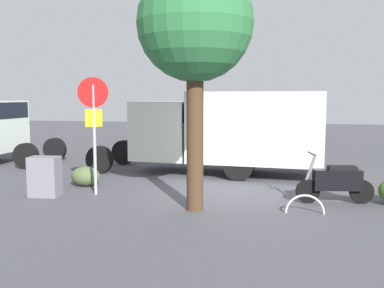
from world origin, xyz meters
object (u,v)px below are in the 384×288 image
box_truck_near (225,127)px  street_tree (195,26)px  bike_rack_hoop (305,214)px  motorcycle (337,181)px  utility_cabinet (45,177)px  stop_sign (94,117)px

box_truck_near → street_tree: size_ratio=1.44×
bike_rack_hoop → motorcycle: bearing=-125.6°
utility_cabinet → bike_rack_hoop: size_ratio=1.19×
box_truck_near → utility_cabinet: box_truck_near is taller
motorcycle → stop_sign: bearing=-5.7°
stop_sign → bike_rack_hoop: 5.58m
utility_cabinet → bike_rack_hoop: utility_cabinet is taller
street_tree → box_truck_near: bearing=-91.3°
stop_sign → utility_cabinet: size_ratio=2.96×
motorcycle → street_tree: 4.85m
motorcycle → bike_rack_hoop: (0.78, 1.09, -0.52)m
stop_sign → street_tree: street_tree is taller
box_truck_near → street_tree: (0.11, 4.53, 2.47)m
motorcycle → utility_cabinet: size_ratio=1.79×
box_truck_near → stop_sign: size_ratio=2.56×
street_tree → motorcycle: bearing=-158.5°
stop_sign → utility_cabinet: (1.17, 0.41, -1.49)m
box_truck_near → motorcycle: box_truck_near is taller
utility_cabinet → bike_rack_hoop: bearing=176.6°
motorcycle → stop_sign: (5.93, 0.30, 1.47)m
stop_sign → motorcycle: bearing=-177.1°
box_truck_near → street_tree: street_tree is taller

